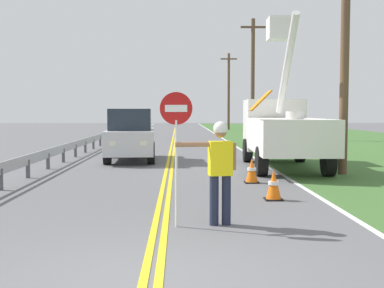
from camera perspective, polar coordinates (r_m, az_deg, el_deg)
name	(u,v)px	position (r m, az deg, el deg)	size (l,w,h in m)	color
ground_plane	(151,282)	(6.03, -4.77, -15.59)	(160.00, 160.00, 0.00)	#5B5B5E
centerline_yellow_left	(171,150)	(25.76, -2.49, -0.66)	(0.11, 110.00, 0.01)	yellow
centerline_yellow_right	(174,150)	(25.76, -2.09, -0.66)	(0.11, 110.00, 0.01)	yellow
edge_line_right	(241,150)	(25.96, 5.68, -0.64)	(0.12, 110.00, 0.01)	silver
edge_line_left	(103,150)	(26.05, -10.23, -0.67)	(0.12, 110.00, 0.01)	silver
flagger_worker	(220,166)	(8.65, 3.22, -2.55)	(1.08, 0.31, 1.83)	#1E2338
stop_sign_paddle	(176,128)	(8.46, -1.84, 1.81)	(0.56, 0.04, 2.33)	silver
utility_bucket_truck	(281,128)	(17.99, 10.28, 1.85)	(2.90, 6.89, 5.41)	white
oncoming_suv_nearest	(131,135)	(20.16, -7.07, 1.09)	(2.09, 4.68, 2.10)	silver
utility_pole_near	(345,43)	(16.54, 17.25, 11.10)	(1.80, 0.28, 7.94)	brown
utility_pole_mid	(253,77)	(36.29, 7.03, 7.73)	(1.80, 0.28, 8.66)	brown
utility_pole_far	(229,90)	(54.41, 4.26, 6.24)	(1.80, 0.28, 8.31)	brown
traffic_cone_lead	(274,185)	(11.32, 9.42, -4.71)	(0.40, 0.40, 0.70)	orange
traffic_cone_mid	(252,171)	(13.92, 6.92, -3.10)	(0.40, 0.40, 0.70)	orange
guardrail_left_shoulder	(70,147)	(21.11, -13.95, -0.35)	(0.10, 32.00, 0.71)	#9EA0A3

